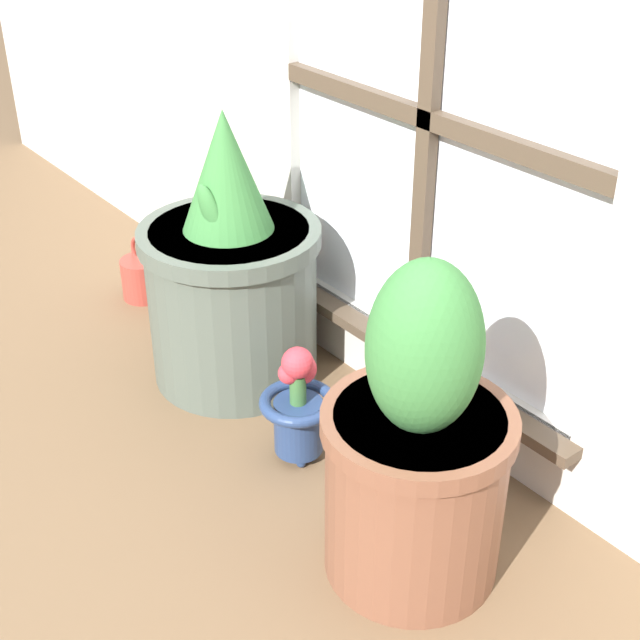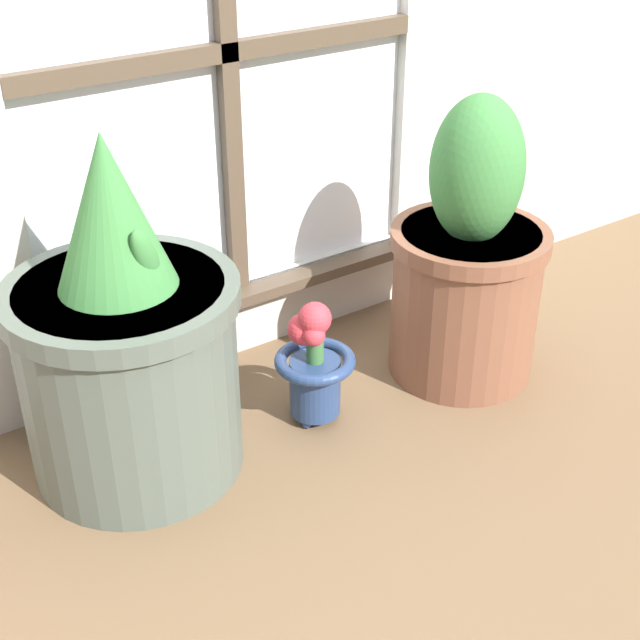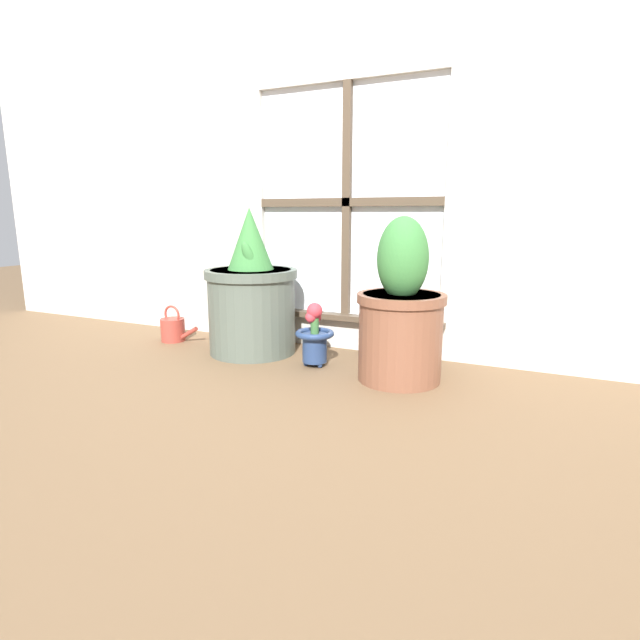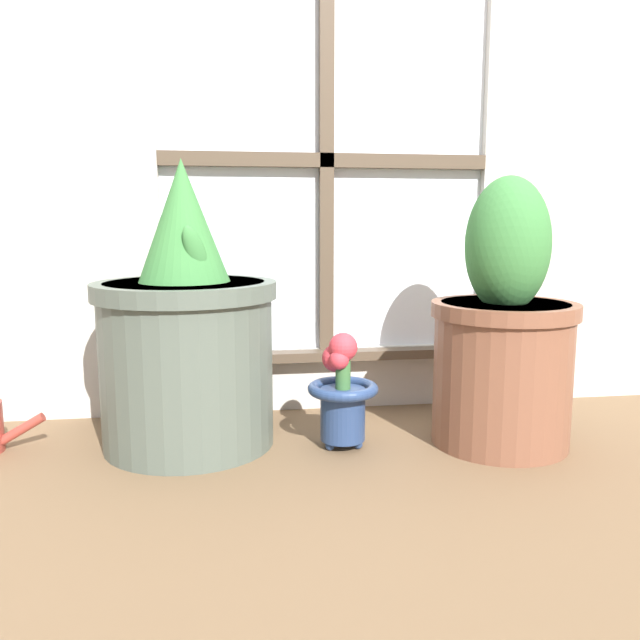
# 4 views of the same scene
# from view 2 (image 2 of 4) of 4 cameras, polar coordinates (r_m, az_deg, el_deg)

# --- Properties ---
(ground_plane) EXTENTS (10.00, 10.00, 0.00)m
(ground_plane) POSITION_cam_2_polar(r_m,az_deg,el_deg) (1.66, 3.60, -9.35)
(ground_plane) COLOR brown
(potted_plant_left) EXTENTS (0.40, 0.40, 0.63)m
(potted_plant_left) POSITION_cam_2_polar(r_m,az_deg,el_deg) (1.56, -12.24, -1.71)
(potted_plant_left) COLOR #4C564C
(potted_plant_left) RESTS_ON ground_plane
(potted_plant_right) EXTENTS (0.32, 0.32, 0.60)m
(potted_plant_right) POSITION_cam_2_polar(r_m,az_deg,el_deg) (1.83, 9.44, 3.34)
(potted_plant_right) COLOR brown
(potted_plant_right) RESTS_ON ground_plane
(flower_vase) EXTENTS (0.16, 0.16, 0.26)m
(flower_vase) POSITION_cam_2_polar(r_m,az_deg,el_deg) (1.71, -0.40, -2.89)
(flower_vase) COLOR navy
(flower_vase) RESTS_ON ground_plane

